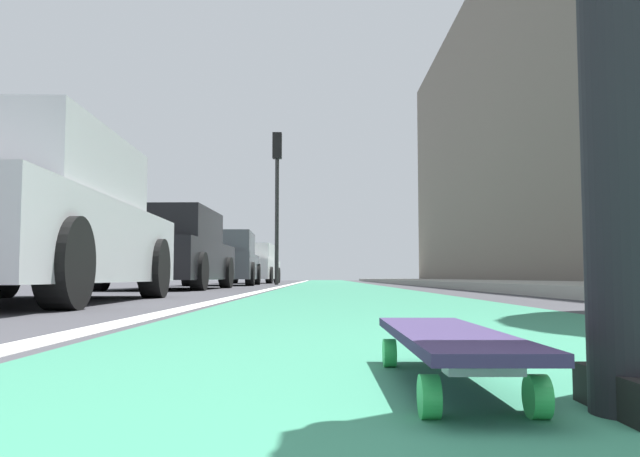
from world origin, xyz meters
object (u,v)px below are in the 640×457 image
Objects in this scene: skateboard at (447,341)px; parked_car_end at (251,265)px; parked_car_far at (224,260)px; parked_car_near at (25,222)px; parked_car_mid at (169,251)px; traffic_light at (277,180)px.

parked_car_end is at bearing 7.05° from skateboard.
parked_car_near is at bearing -179.48° from parked_car_far.
parked_car_near is 12.69m from parked_car_far.
traffic_light is at bearing -10.84° from parked_car_mid.
traffic_light reaches higher than parked_car_far.
traffic_light is at bearing -4.89° from parked_car_near.
parked_car_end is (6.55, -0.05, -0.01)m from parked_car_far.
parked_car_near is 1.00× the size of parked_car_mid.
parked_car_end is (19.23, 0.07, -0.02)m from parked_car_near.
parked_car_mid reaches higher than parked_car_end.
parked_car_far is (6.07, -0.14, -0.01)m from parked_car_mid.
parked_car_mid is 6.07m from parked_car_far.
traffic_light is (14.36, -1.23, 2.48)m from parked_car_near.
traffic_light reaches higher than parked_car_near.
traffic_light is at bearing 4.94° from skateboard.
parked_car_far is (12.69, 0.12, -0.01)m from parked_car_near.
parked_car_far reaches higher than skateboard.
parked_car_near is 1.07× the size of parked_car_end.
skateboard is at bearing -175.06° from traffic_light.
parked_car_near is 1.04× the size of parked_car_far.
parked_car_end is 5.63m from traffic_light.
parked_car_near is 14.62m from traffic_light.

